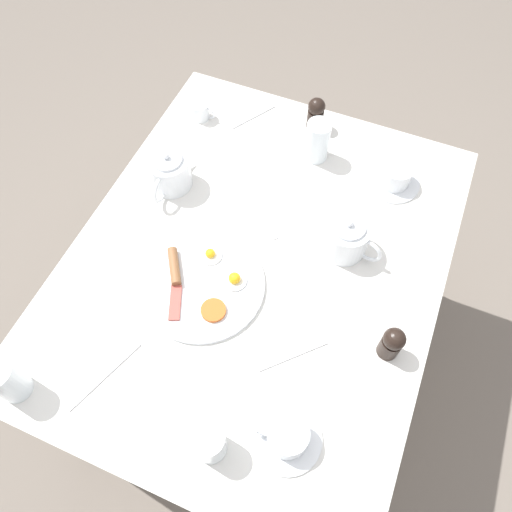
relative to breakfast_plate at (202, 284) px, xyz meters
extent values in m
plane|color=#70665B|center=(0.10, 0.12, -0.76)|extent=(8.00, 8.00, 0.00)
cube|color=silver|center=(0.10, 0.12, -0.02)|extent=(0.94, 1.18, 0.03)
cylinder|color=brown|center=(-0.32, -0.42, -0.40)|extent=(0.04, 0.04, 0.72)
cylinder|color=brown|center=(-0.32, 0.66, -0.40)|extent=(0.04, 0.04, 0.72)
cylinder|color=brown|center=(0.52, 0.66, -0.40)|extent=(0.04, 0.04, 0.72)
cylinder|color=white|center=(0.00, 0.00, 0.00)|extent=(0.32, 0.32, 0.01)
cylinder|color=white|center=(0.07, 0.04, 0.01)|extent=(0.06, 0.06, 0.00)
sphere|color=yellow|center=(0.07, 0.04, 0.02)|extent=(0.03, 0.03, 0.03)
cylinder|color=white|center=(-0.01, 0.08, 0.01)|extent=(0.06, 0.06, 0.00)
sphere|color=yellow|center=(-0.01, 0.08, 0.02)|extent=(0.03, 0.03, 0.03)
cylinder|color=brown|center=(-0.08, 0.01, 0.02)|extent=(0.08, 0.10, 0.02)
cube|color=#B74C42|center=(-0.04, -0.08, 0.01)|extent=(0.06, 0.10, 0.01)
cylinder|color=#D16023|center=(0.06, -0.06, 0.01)|extent=(0.06, 0.06, 0.01)
cylinder|color=white|center=(-0.22, 0.26, 0.04)|extent=(0.12, 0.12, 0.10)
cylinder|color=white|center=(-0.22, 0.26, 0.09)|extent=(0.08, 0.08, 0.01)
sphere|color=white|center=(-0.22, 0.26, 0.11)|extent=(0.02, 0.02, 0.02)
cone|color=white|center=(-0.23, 0.34, 0.05)|extent=(0.02, 0.06, 0.05)
torus|color=white|center=(-0.22, 0.20, 0.04)|extent=(0.02, 0.08, 0.08)
cylinder|color=white|center=(0.29, 0.24, 0.04)|extent=(0.12, 0.12, 0.10)
cylinder|color=white|center=(0.29, 0.24, 0.09)|extent=(0.08, 0.08, 0.01)
sphere|color=white|center=(0.29, 0.24, 0.11)|extent=(0.02, 0.02, 0.02)
cone|color=white|center=(0.22, 0.26, 0.05)|extent=(0.06, 0.03, 0.05)
torus|color=white|center=(0.36, 0.23, 0.04)|extent=(0.08, 0.03, 0.08)
cylinder|color=white|center=(0.33, -0.27, 0.00)|extent=(0.15, 0.15, 0.01)
cylinder|color=white|center=(0.33, -0.27, 0.03)|extent=(0.09, 0.09, 0.06)
cylinder|color=tan|center=(0.33, -0.27, 0.02)|extent=(0.08, 0.08, 0.05)
torus|color=white|center=(0.28, -0.28, 0.03)|extent=(0.05, 0.02, 0.05)
cylinder|color=white|center=(0.36, 0.50, 0.00)|extent=(0.15, 0.15, 0.01)
cylinder|color=white|center=(0.36, 0.50, 0.03)|extent=(0.09, 0.09, 0.06)
cylinder|color=tan|center=(0.36, 0.50, 0.02)|extent=(0.08, 0.08, 0.05)
torus|color=white|center=(0.33, 0.54, 0.03)|extent=(0.04, 0.04, 0.05)
cylinder|color=white|center=(-0.27, -0.40, 0.05)|extent=(0.07, 0.07, 0.12)
cylinder|color=white|center=(0.19, -0.34, 0.04)|extent=(0.07, 0.07, 0.10)
cylinder|color=white|center=(0.12, 0.51, 0.06)|extent=(0.07, 0.07, 0.13)
cylinder|color=white|center=(-0.26, 0.53, 0.02)|extent=(0.06, 0.06, 0.05)
torus|color=white|center=(-0.23, 0.53, 0.02)|extent=(0.04, 0.01, 0.04)
cylinder|color=black|center=(0.08, 0.63, 0.02)|extent=(0.05, 0.05, 0.06)
sphere|color=black|center=(0.08, 0.63, 0.07)|extent=(0.05, 0.05, 0.05)
cylinder|color=black|center=(0.48, 0.01, 0.02)|extent=(0.05, 0.05, 0.06)
sphere|color=black|center=(0.48, 0.01, 0.07)|extent=(0.05, 0.05, 0.05)
cube|color=silver|center=(0.28, -0.08, -0.01)|extent=(0.13, 0.13, 0.00)
cube|color=silver|center=(-0.11, -0.30, -0.01)|extent=(0.08, 0.20, 0.00)
cube|color=silver|center=(-0.11, 0.59, -0.01)|extent=(0.10, 0.15, 0.00)
cube|color=silver|center=(0.07, 0.26, -0.01)|extent=(0.11, 0.14, 0.00)
camera|label=1|loc=(0.34, -0.48, 1.11)|focal=35.00mm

